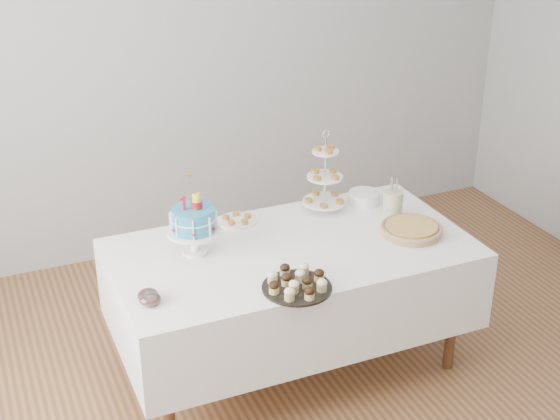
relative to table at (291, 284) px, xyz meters
name	(u,v)px	position (x,y,z in m)	size (l,w,h in m)	color
floor	(313,395)	(0.00, -0.30, -0.54)	(5.00, 5.00, 0.00)	brown
walls	(319,166)	(0.00, -0.30, 0.81)	(5.04, 4.04, 2.70)	#AAADB0
table	(291,284)	(0.00, 0.00, 0.00)	(1.92, 1.02, 0.77)	white
birthday_cake	(194,232)	(-0.49, 0.14, 0.35)	(0.29, 0.29, 0.44)	white
cupcake_tray	(297,282)	(-0.15, -0.40, 0.27)	(0.34, 0.34, 0.08)	black
pie	(411,229)	(0.67, -0.12, 0.26)	(0.34, 0.34, 0.05)	tan
tiered_stand	(325,177)	(0.36, 0.35, 0.43)	(0.26, 0.26, 0.50)	silver
plate_stack	(364,198)	(0.62, 0.34, 0.26)	(0.19, 0.19, 0.07)	white
pastry_plate	(237,219)	(-0.16, 0.40, 0.24)	(0.22, 0.22, 0.03)	white
jam_bowl_a	(150,299)	(-0.84, -0.26, 0.26)	(0.10, 0.10, 0.06)	silver
jam_bowl_b	(148,295)	(-0.84, -0.22, 0.26)	(0.10, 0.10, 0.06)	silver
utensil_pitcher	(393,204)	(0.68, 0.10, 0.32)	(0.12, 0.11, 0.25)	#ECE6CC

